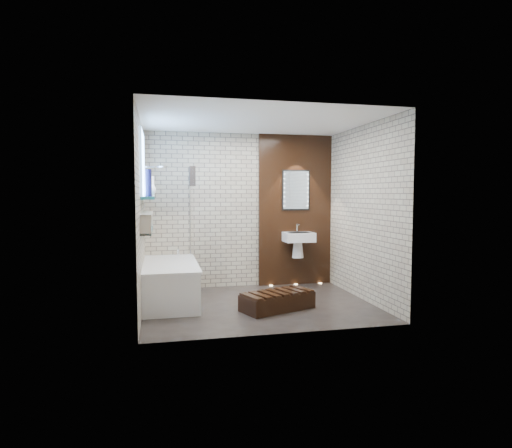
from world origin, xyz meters
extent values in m
plane|color=black|center=(0.00, 0.00, 0.00)|extent=(3.20, 3.20, 0.00)
cube|color=gray|center=(0.00, 1.30, 1.30)|extent=(3.20, 0.04, 2.60)
cube|color=gray|center=(0.00, -1.30, 1.30)|extent=(3.20, 0.04, 2.60)
cube|color=gray|center=(-1.60, 0.00, 1.30)|extent=(0.04, 2.60, 2.60)
cube|color=gray|center=(1.60, 0.00, 1.30)|extent=(0.04, 2.60, 2.60)
plane|color=white|center=(0.00, 0.00, 2.60)|extent=(3.20, 3.20, 0.00)
cube|color=black|center=(0.95, 1.27, 1.30)|extent=(1.30, 0.06, 2.60)
cube|color=#7FADE0|center=(-1.59, 0.35, 2.00)|extent=(0.03, 1.00, 0.90)
cube|color=teal|center=(-1.51, 0.35, 1.53)|extent=(0.18, 1.00, 0.04)
cube|color=teal|center=(-1.53, 0.15, 1.08)|extent=(0.14, 1.30, 0.03)
cube|color=#B2A899|center=(-1.53, 0.15, 1.32)|extent=(0.14, 1.30, 0.03)
cube|color=#B2A899|center=(-1.53, -0.48, 1.20)|extent=(0.14, 0.03, 0.26)
cube|color=#B2A899|center=(-1.53, 0.79, 1.20)|extent=(0.14, 0.03, 0.26)
cube|color=white|center=(-1.23, 0.45, 0.28)|extent=(0.75, 1.70, 0.55)
cube|color=white|center=(-1.23, 0.45, 0.57)|extent=(0.79, 1.74, 0.03)
cylinder|color=silver|center=(-1.08, 1.18, 0.64)|extent=(0.04, 0.04, 0.12)
cube|color=white|center=(-0.87, 0.89, 1.28)|extent=(0.01, 0.78, 1.40)
cube|color=black|center=(-0.87, 0.70, 1.85)|extent=(0.09, 0.23, 0.30)
cylinder|color=silver|center=(-1.30, 0.95, 2.00)|extent=(0.18, 0.18, 0.02)
cube|color=white|center=(0.95, 1.06, 0.85)|extent=(0.50, 0.36, 0.16)
cone|color=white|center=(0.95, 1.11, 0.63)|extent=(0.20, 0.20, 0.28)
cylinder|color=silver|center=(0.95, 1.16, 1.00)|extent=(0.03, 0.03, 0.14)
cube|color=black|center=(0.95, 1.24, 1.65)|extent=(0.50, 0.02, 0.70)
cube|color=silver|center=(0.95, 1.23, 1.65)|extent=(0.45, 0.01, 0.65)
cube|color=black|center=(0.20, -0.30, 0.11)|extent=(1.09, 0.77, 0.22)
cylinder|color=#AE621A|center=(-1.53, -0.13, 1.16)|extent=(0.06, 0.06, 0.11)
cylinder|color=maroon|center=(-1.53, 0.22, 1.17)|extent=(0.05, 0.05, 0.14)
cylinder|color=maroon|center=(-1.53, -0.29, 1.17)|extent=(0.06, 0.06, 0.15)
cylinder|color=maroon|center=(-1.53, 0.43, 1.18)|extent=(0.06, 0.06, 0.16)
cylinder|color=#151438|center=(-1.50, 0.14, 1.73)|extent=(0.09, 0.09, 0.37)
sphere|color=white|center=(-1.50, 0.54, 1.64)|extent=(0.19, 0.19, 0.19)
cylinder|color=white|center=(-1.50, 0.65, 1.70)|extent=(0.14, 0.14, 0.30)
cylinder|color=#FFD899|center=(0.50, 1.20, 0.01)|extent=(0.06, 0.06, 0.01)
cylinder|color=#FFD899|center=(0.95, 1.20, 0.01)|extent=(0.06, 0.06, 0.01)
cylinder|color=#FFD899|center=(1.40, 1.20, 0.01)|extent=(0.06, 0.06, 0.01)
camera|label=1|loc=(-1.35, -5.92, 1.58)|focal=30.29mm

